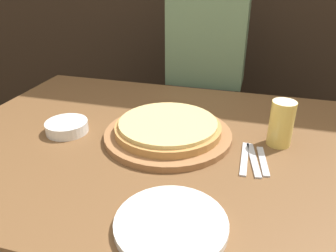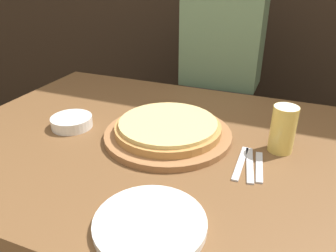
# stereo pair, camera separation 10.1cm
# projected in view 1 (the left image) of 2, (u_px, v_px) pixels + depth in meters

# --- Properties ---
(dining_table) EXTENTS (1.45, 0.98, 0.71)m
(dining_table) POSITION_uv_depth(u_px,v_px,m) (176.00, 230.00, 1.16)
(dining_table) COLOR brown
(dining_table) RESTS_ON ground_plane
(pizza_on_board) EXTENTS (0.40, 0.40, 0.06)m
(pizza_on_board) POSITION_uv_depth(u_px,v_px,m) (168.00, 130.00, 1.02)
(pizza_on_board) COLOR #99663D
(pizza_on_board) RESTS_ON dining_table
(beer_glass) EXTENTS (0.07, 0.07, 0.14)m
(beer_glass) POSITION_uv_depth(u_px,v_px,m) (282.00, 122.00, 0.96)
(beer_glass) COLOR #E5C65B
(beer_glass) RESTS_ON dining_table
(dinner_plate) EXTENTS (0.24, 0.24, 0.02)m
(dinner_plate) POSITION_uv_depth(u_px,v_px,m) (171.00, 224.00, 0.68)
(dinner_plate) COLOR white
(dinner_plate) RESTS_ON dining_table
(side_bowl) EXTENTS (0.13, 0.13, 0.04)m
(side_bowl) POSITION_uv_depth(u_px,v_px,m) (67.00, 127.00, 1.05)
(side_bowl) COLOR white
(side_bowl) RESTS_ON dining_table
(fork) EXTENTS (0.02, 0.17, 0.00)m
(fork) POSITION_uv_depth(u_px,v_px,m) (244.00, 158.00, 0.91)
(fork) COLOR silver
(fork) RESTS_ON dining_table
(dinner_knife) EXTENTS (0.05, 0.17, 0.00)m
(dinner_knife) POSITION_uv_depth(u_px,v_px,m) (254.00, 160.00, 0.91)
(dinner_knife) COLOR silver
(dinner_knife) RESTS_ON dining_table
(spoon) EXTENTS (0.04, 0.15, 0.00)m
(spoon) POSITION_uv_depth(u_px,v_px,m) (263.00, 161.00, 0.90)
(spoon) COLOR silver
(spoon) RESTS_ON dining_table
(diner_person) EXTENTS (0.35, 0.20, 1.31)m
(diner_person) POSITION_uv_depth(u_px,v_px,m) (205.00, 89.00, 1.59)
(diner_person) COLOR #33333D
(diner_person) RESTS_ON ground_plane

